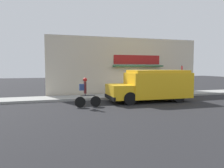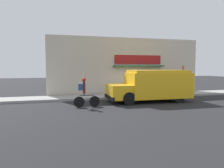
# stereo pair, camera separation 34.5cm
# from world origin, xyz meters

# --- Properties ---
(ground_plane) EXTENTS (70.00, 70.00, 0.00)m
(ground_plane) POSITION_xyz_m (0.00, 0.00, 0.00)
(ground_plane) COLOR #232326
(sidewalk) EXTENTS (28.00, 2.02, 0.16)m
(sidewalk) POSITION_xyz_m (0.00, 1.01, 0.08)
(sidewalk) COLOR #999993
(sidewalk) RESTS_ON ground_plane
(storefront) EXTENTS (12.70, 0.74, 4.62)m
(storefront) POSITION_xyz_m (0.03, 2.23, 2.32)
(storefront) COLOR beige
(storefront) RESTS_ON ground_plane
(school_bus) EXTENTS (5.38, 2.75, 2.06)m
(school_bus) POSITION_xyz_m (0.39, -1.52, 1.07)
(school_bus) COLOR yellow
(school_bus) RESTS_ON ground_plane
(cyclist) EXTENTS (1.49, 0.23, 1.66)m
(cyclist) POSITION_xyz_m (-4.20, -2.41, 0.84)
(cyclist) COLOR black
(cyclist) RESTS_ON ground_plane
(stop_sign_post) EXTENTS (0.45, 0.45, 2.24)m
(stop_sign_post) POSITION_xyz_m (4.19, 0.77, 1.66)
(stop_sign_post) COLOR slate
(stop_sign_post) RESTS_ON sidewalk
(trash_bin) EXTENTS (0.56, 0.56, 0.78)m
(trash_bin) POSITION_xyz_m (-1.86, 1.06, 0.55)
(trash_bin) COLOR slate
(trash_bin) RESTS_ON sidewalk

